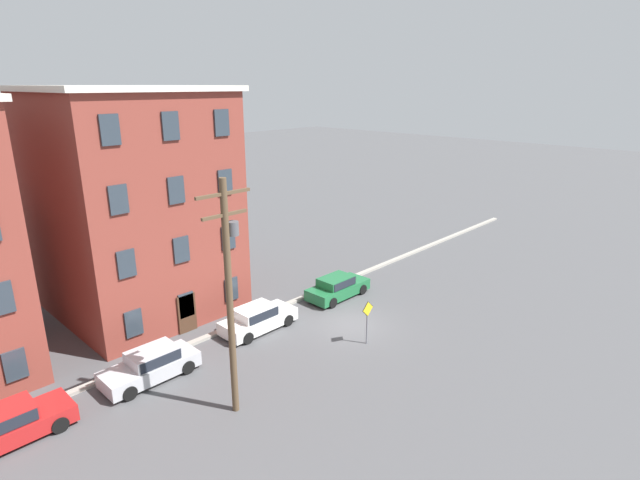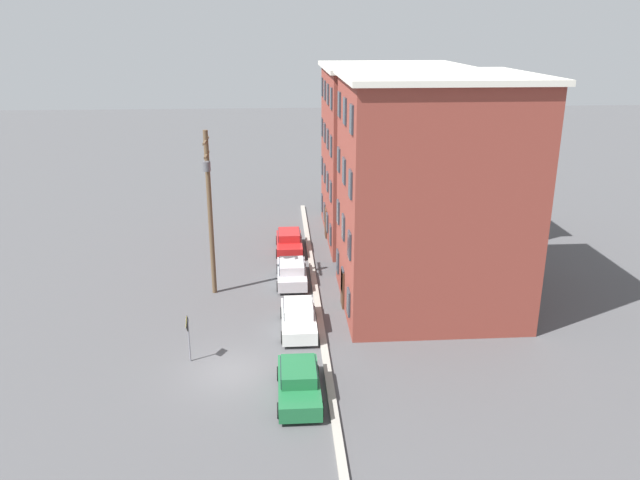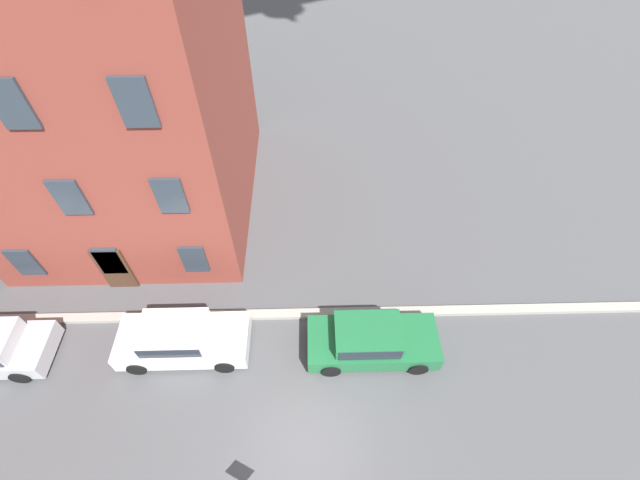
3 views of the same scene
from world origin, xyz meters
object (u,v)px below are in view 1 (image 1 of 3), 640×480
object	(u,v)px
car_green	(337,286)
caution_sign	(367,316)
utility_pole	(230,288)
car_silver	(151,364)
car_red	(8,424)
car_white	(257,318)

from	to	relation	value
car_green	caution_sign	size ratio (longest dim) A/B	1.80
utility_pole	car_silver	bearing A→B (deg)	105.26
car_silver	caution_sign	size ratio (longest dim) A/B	1.80
car_silver	car_red	bearing A→B (deg)	-179.64
car_green	utility_pole	bearing A→B (deg)	-157.83
caution_sign	utility_pole	bearing A→B (deg)	176.97
car_red	car_silver	xyz separation A→B (m)	(5.94, 0.04, 0.00)
car_white	car_green	distance (m)	6.43
car_red	car_green	bearing A→B (deg)	0.07
car_silver	caution_sign	bearing A→B (deg)	-28.58
car_green	car_white	bearing A→B (deg)	178.11
car_green	caution_sign	distance (m)	6.26
car_silver	car_white	distance (m)	6.51
car_white	car_red	bearing A→B (deg)	-178.91
car_silver	utility_pole	xyz separation A→B (m)	(1.30, -4.75, 4.81)
car_red	utility_pole	size ratio (longest dim) A/B	0.44
car_red	car_green	distance (m)	18.87
car_red	car_silver	world-z (taller)	same
car_silver	car_green	bearing A→B (deg)	-0.06
car_white	caution_sign	xyz separation A→B (m)	(3.02, -5.39, 0.86)
car_red	caution_sign	size ratio (longest dim) A/B	1.80
car_green	caution_sign	bearing A→B (deg)	-123.35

